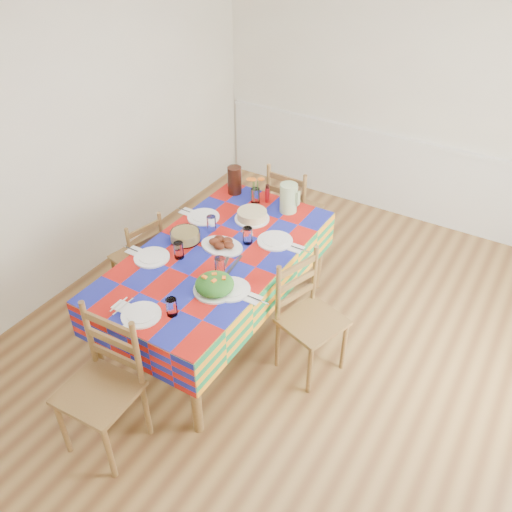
{
  "coord_description": "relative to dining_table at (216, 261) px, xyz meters",
  "views": [
    {
      "loc": [
        1.37,
        -2.93,
        3.3
      ],
      "look_at": [
        -0.36,
        -0.09,
        0.86
      ],
      "focal_mm": 38.0,
      "sensor_mm": 36.0,
      "label": 1
    }
  ],
  "objects": [
    {
      "name": "room",
      "position": [
        0.69,
        0.15,
        0.63
      ],
      "size": [
        4.58,
        5.08,
        2.78
      ],
      "color": "brown",
      "rests_on": "ground"
    },
    {
      "name": "wainscot",
      "position": [
        0.69,
        2.63,
        -0.23
      ],
      "size": [
        4.41,
        0.06,
        0.92
      ],
      "color": "white",
      "rests_on": "room"
    },
    {
      "name": "dining_table",
      "position": [
        0.0,
        0.0,
        0.0
      ],
      "size": [
        1.11,
        2.07,
        0.81
      ],
      "color": "brown",
      "rests_on": "room"
    },
    {
      "name": "setting_near_head",
      "position": [
        0.04,
        -0.82,
        0.12
      ],
      "size": [
        0.44,
        0.3,
        0.13
      ],
      "color": "white",
      "rests_on": "dining_table"
    },
    {
      "name": "setting_left_near",
      "position": [
        -0.32,
        -0.28,
        0.12
      ],
      "size": [
        0.51,
        0.3,
        0.13
      ],
      "rotation": [
        0.0,
        0.0,
        1.57
      ],
      "color": "white",
      "rests_on": "dining_table"
    },
    {
      "name": "setting_left_far",
      "position": [
        -0.32,
        0.32,
        0.12
      ],
      "size": [
        0.51,
        0.3,
        0.13
      ],
      "rotation": [
        0.0,
        0.0,
        1.57
      ],
      "color": "white",
      "rests_on": "dining_table"
    },
    {
      "name": "setting_right_near",
      "position": [
        0.3,
        -0.28,
        0.12
      ],
      "size": [
        0.53,
        0.31,
        0.14
      ],
      "rotation": [
        0.0,
        0.0,
        -1.57
      ],
      "color": "white",
      "rests_on": "dining_table"
    },
    {
      "name": "setting_right_far",
      "position": [
        0.27,
        0.33,
        0.12
      ],
      "size": [
        0.54,
        0.31,
        0.14
      ],
      "rotation": [
        0.0,
        0.0,
        -1.57
      ],
      "color": "white",
      "rests_on": "dining_table"
    },
    {
      "name": "meat_platter",
      "position": [
        0.0,
        0.08,
        0.12
      ],
      "size": [
        0.36,
        0.26,
        0.07
      ],
      "color": "white",
      "rests_on": "dining_table"
    },
    {
      "name": "salad_platter",
      "position": [
        0.26,
        -0.39,
        0.14
      ],
      "size": [
        0.31,
        0.31,
        0.13
      ],
      "color": "white",
      "rests_on": "dining_table"
    },
    {
      "name": "pasta_bowl",
      "position": [
        -0.3,
        0.01,
        0.13
      ],
      "size": [
        0.24,
        0.24,
        0.09
      ],
      "color": "white",
      "rests_on": "dining_table"
    },
    {
      "name": "cake",
      "position": [
        -0.01,
        0.56,
        0.13
      ],
      "size": [
        0.3,
        0.3,
        0.08
      ],
      "color": "white",
      "rests_on": "dining_table"
    },
    {
      "name": "serving_utensils",
      "position": [
        0.19,
        -0.12,
        0.09
      ],
      "size": [
        0.16,
        0.36,
        0.01
      ],
      "color": "black",
      "rests_on": "dining_table"
    },
    {
      "name": "flower_vase",
      "position": [
        -0.14,
        0.82,
        0.2
      ],
      "size": [
        0.16,
        0.13,
        0.26
      ],
      "color": "white",
      "rests_on": "dining_table"
    },
    {
      "name": "hot_sauce",
      "position": [
        -0.05,
        0.88,
        0.18
      ],
      "size": [
        0.04,
        0.04,
        0.17
      ],
      "primitive_type": "cylinder",
      "color": "#AB0D13",
      "rests_on": "dining_table"
    },
    {
      "name": "green_pitcher",
      "position": [
        0.19,
        0.84,
        0.22
      ],
      "size": [
        0.15,
        0.15,
        0.26
      ],
      "primitive_type": "cylinder",
      "color": "#A7C68B",
      "rests_on": "dining_table"
    },
    {
      "name": "tea_pitcher",
      "position": [
        -0.39,
        0.87,
        0.22
      ],
      "size": [
        0.13,
        0.13,
        0.26
      ],
      "primitive_type": "cylinder",
      "color": "black",
      "rests_on": "dining_table"
    },
    {
      "name": "name_card",
      "position": [
        0.01,
        -1.02,
        0.1
      ],
      "size": [
        0.09,
        0.03,
        0.02
      ],
      "primitive_type": "cube",
      "color": "white",
      "rests_on": "dining_table"
    },
    {
      "name": "chair_near",
      "position": [
        -0.0,
        -1.3,
        -0.19
      ],
      "size": [
        0.49,
        0.47,
        1.06
      ],
      "rotation": [
        0.0,
        0.0,
        0.05
      ],
      "color": "brown",
      "rests_on": "room"
    },
    {
      "name": "chair_far",
      "position": [
        -0.0,
        1.3,
        -0.21
      ],
      "size": [
        0.46,
        0.44,
        1.02
      ],
      "rotation": [
        0.0,
        0.0,
        3.11
      ],
      "color": "brown",
      "rests_on": "room"
    },
    {
      "name": "chair_left",
      "position": [
        -0.83,
        -0.01,
        -0.28
      ],
      "size": [
        0.45,
        0.46,
        0.88
      ],
      "rotation": [
        0.0,
        0.0,
        -1.78
      ],
      "color": "brown",
      "rests_on": "room"
    },
    {
      "name": "chair_right",
      "position": [
        0.83,
        0.01,
        -0.23
      ],
      "size": [
        0.53,
        0.55,
        0.99
      ],
      "rotation": [
        0.0,
        0.0,
        1.25
      ],
      "color": "brown",
      "rests_on": "room"
    }
  ]
}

